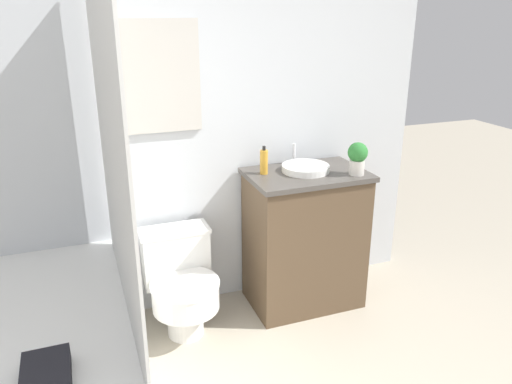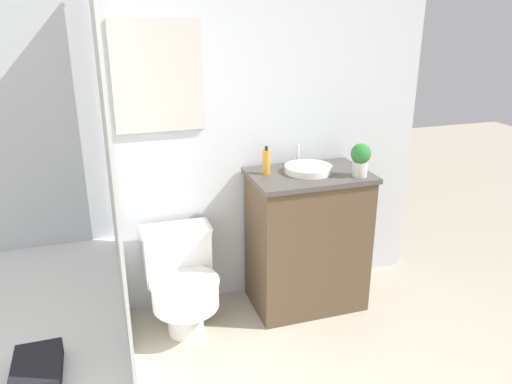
# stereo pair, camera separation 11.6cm
# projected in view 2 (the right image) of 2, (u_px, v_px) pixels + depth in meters

# --- Properties ---
(wall_back) EXTENTS (3.19, 0.07, 2.50)m
(wall_back) POSITION_uv_depth(u_px,v_px,m) (176.00, 110.00, 2.88)
(wall_back) COLOR silver
(wall_back) RESTS_ON ground_plane
(shower_area) EXTENTS (0.70, 1.46, 1.98)m
(shower_area) POSITION_uv_depth(u_px,v_px,m) (57.00, 351.00, 2.32)
(shower_area) COLOR white
(shower_area) RESTS_ON ground_plane
(toilet) EXTENTS (0.41, 0.53, 0.59)m
(toilet) POSITION_uv_depth(u_px,v_px,m) (182.00, 279.00, 2.92)
(toilet) COLOR white
(toilet) RESTS_ON ground_plane
(vanity) EXTENTS (0.71, 0.47, 0.88)m
(vanity) POSITION_uv_depth(u_px,v_px,m) (307.00, 240.00, 3.12)
(vanity) COLOR brown
(vanity) RESTS_ON ground_plane
(sink) EXTENTS (0.29, 0.32, 0.13)m
(sink) POSITION_uv_depth(u_px,v_px,m) (308.00, 169.00, 2.98)
(sink) COLOR white
(sink) RESTS_ON vanity
(soap_bottle) EXTENTS (0.05, 0.05, 0.17)m
(soap_bottle) POSITION_uv_depth(u_px,v_px,m) (266.00, 162.00, 2.93)
(soap_bottle) COLOR gold
(soap_bottle) RESTS_ON vanity
(potted_plant) EXTENTS (0.12, 0.12, 0.19)m
(potted_plant) POSITION_uv_depth(u_px,v_px,m) (361.00, 158.00, 2.88)
(potted_plant) COLOR beige
(potted_plant) RESTS_ON vanity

